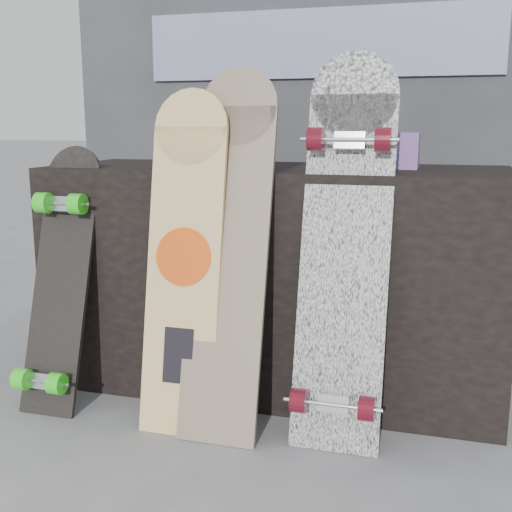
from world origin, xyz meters
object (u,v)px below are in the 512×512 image
(vendor_table, at_px, (275,277))
(longboard_geisha, at_px, (185,252))
(skateboard_dark, at_px, (60,275))
(longboard_cascadia, at_px, (345,242))
(longboard_celtic, at_px, (230,241))

(vendor_table, xyz_separation_m, longboard_geisha, (-0.19, -0.40, 0.16))
(skateboard_dark, bearing_deg, longboard_cascadia, 2.05)
(vendor_table, bearing_deg, longboard_cascadia, -48.41)
(vendor_table, distance_m, longboard_geisha, 0.47)
(longboard_celtic, bearing_deg, longboard_cascadia, 5.73)
(vendor_table, bearing_deg, skateboard_dark, -150.17)
(longboard_geisha, distance_m, skateboard_dark, 0.48)
(longboard_geisha, bearing_deg, longboard_cascadia, 7.25)
(vendor_table, bearing_deg, longboard_geisha, -114.82)
(vendor_table, relative_size, longboard_geisha, 1.51)
(longboard_geisha, height_order, longboard_cascadia, longboard_cascadia)
(longboard_cascadia, height_order, skateboard_dark, longboard_cascadia)
(longboard_celtic, bearing_deg, vendor_table, 82.71)
(vendor_table, height_order, longboard_cascadia, longboard_cascadia)
(longboard_geisha, relative_size, longboard_celtic, 0.94)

